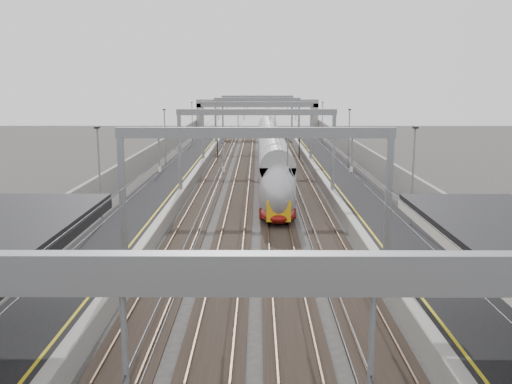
{
  "coord_description": "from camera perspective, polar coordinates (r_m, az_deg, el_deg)",
  "views": [
    {
      "loc": [
        0.12,
        -4.44,
        9.55
      ],
      "look_at": [
        0.0,
        29.41,
        3.15
      ],
      "focal_mm": 40.0,
      "sensor_mm": 36.0,
      "label": 1
    }
  ],
  "objects": [
    {
      "name": "tracks",
      "position": [
        50.35,
        0.06,
        -0.17
      ],
      "size": [
        11.4,
        140.0,
        0.2
      ],
      "color": "black",
      "rests_on": "ground"
    },
    {
      "name": "overbridge",
      "position": [
        104.53,
        0.14,
        8.38
      ],
      "size": [
        22.0,
        2.2,
        6.9
      ],
      "color": "gray",
      "rests_on": "ground"
    },
    {
      "name": "wall_right",
      "position": [
        51.29,
        12.68,
        1.52
      ],
      "size": [
        0.3,
        120.0,
        3.2
      ],
      "primitive_type": "cube",
      "color": "gray",
      "rests_on": "ground"
    },
    {
      "name": "signal_red_far",
      "position": [
        73.19,
        4.36,
        5.08
      ],
      "size": [
        0.32,
        0.32,
        3.48
      ],
      "color": "black",
      "rests_on": "ground"
    },
    {
      "name": "signal_green",
      "position": [
        74.71,
        -3.9,
        5.2
      ],
      "size": [
        0.32,
        0.32,
        3.48
      ],
      "color": "black",
      "rests_on": "ground"
    },
    {
      "name": "signal_red_near",
      "position": [
        77.46,
        2.49,
        5.41
      ],
      "size": [
        0.32,
        0.32,
        3.48
      ],
      "color": "black",
      "rests_on": "ground"
    },
    {
      "name": "overhead_line",
      "position": [
        56.16,
        0.08,
        7.23
      ],
      "size": [
        13.0,
        140.0,
        6.6
      ],
      "color": "gray",
      "rests_on": "platform_left"
    },
    {
      "name": "platform_left",
      "position": [
        50.92,
        -8.98,
        0.33
      ],
      "size": [
        4.0,
        120.0,
        1.0
      ],
      "primitive_type": "cube",
      "color": "black",
      "rests_on": "ground"
    },
    {
      "name": "wall_left",
      "position": [
        51.34,
        -12.54,
        1.54
      ],
      "size": [
        0.3,
        120.0,
        3.2
      ],
      "primitive_type": "cube",
      "color": "gray",
      "rests_on": "ground"
    },
    {
      "name": "platform_right",
      "position": [
        50.88,
        9.11,
        0.32
      ],
      "size": [
        4.0,
        120.0,
        1.0
      ],
      "primitive_type": "cube",
      "color": "black",
      "rests_on": "ground"
    },
    {
      "name": "train",
      "position": [
        59.32,
        1.54,
        3.4
      ],
      "size": [
        2.58,
        47.0,
        4.08
      ],
      "color": "maroon",
      "rests_on": "ground"
    }
  ]
}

